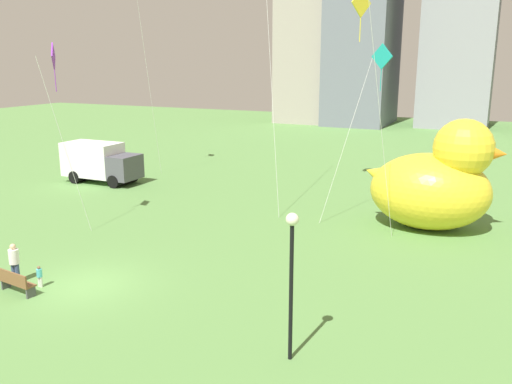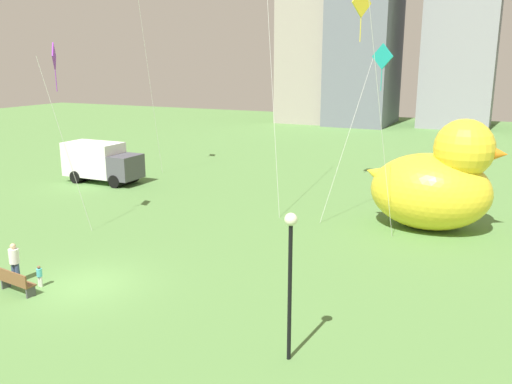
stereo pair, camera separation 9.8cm
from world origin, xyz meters
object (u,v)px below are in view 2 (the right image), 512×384
Objects in this scene: giant_inflatable_duck at (436,183)px; kite_yellow at (363,14)px; person_child at (40,275)px; kite_teal at (380,64)px; box_truck at (101,163)px; park_bench at (16,281)px; person_adult at (14,261)px; kite_purple at (55,63)px; lamppost at (290,260)px.

kite_yellow is at bearing -137.97° from giant_inflatable_duck.
kite_teal is at bearing 54.69° from person_child.
person_child is at bearing -56.59° from box_truck.
kite_teal is at bearing 55.28° from park_bench.
person_adult is at bearing -59.96° from box_truck.
kite_teal is at bearing 83.88° from kite_yellow.
kite_teal is 16.07m from kite_purple.
person_child is 0.15× the size of box_truck.
box_truck is (-23.12, 1.37, -1.03)m from giant_inflatable_duck.
lamppost is 0.48× the size of kite_teal.
kite_purple is (5.89, -9.45, 7.02)m from box_truck.
person_adult is 20.09m from giant_inflatable_duck.
kite_yellow reaches higher than lamppost.
kite_purple is at bearing -154.87° from giant_inflatable_duck.
lamppost is at bearing 0.38° from park_bench.
kite_purple is (-4.36, 6.09, 7.98)m from person_child.
person_child is (1.23, 0.05, -0.41)m from person_adult.
lamppost is 26.60m from box_truck.
box_truck is at bearing 174.96° from kite_teal.
box_truck is 13.16m from kite_purple.
giant_inflatable_duck is at bearing 48.58° from park_bench.
giant_inflatable_duck is 9.34m from kite_yellow.
person_child is 17.77m from kite_yellow.
person_child is at bearing 175.99° from lamppost.
kite_teal is (10.12, 14.60, 7.95)m from park_bench.
kite_teal reaches higher than giant_inflatable_duck.
person_adult is at bearing -63.01° from kite_purple.
person_adult reaches higher than person_child.
kite_teal is (0.29, 2.67, -2.19)m from kite_yellow.
giant_inflatable_duck is 15.09m from lamppost.
giant_inflatable_duck is 6.73m from kite_teal.
giant_inflatable_duck reaches higher than lamppost.
lamppost is (-2.16, -14.92, 0.63)m from giant_inflatable_duck.
kite_yellow is (9.83, 11.93, 10.13)m from park_bench.
box_truck is 21.27m from kite_teal.
kite_teal reaches higher than person_child.
person_child is at bearing -125.31° from kite_teal.
kite_teal is (10.99, 13.83, 7.54)m from person_adult.
kite_purple is at bearing -151.43° from kite_teal.
park_bench is at bearing -179.62° from lamppost.
person_adult is 0.14× the size of kite_yellow.
park_bench is at bearing -41.45° from person_adult.
kite_yellow is at bearing 19.94° from kite_purple.
box_truck is (-9.02, 15.59, 0.55)m from person_adult.
person_child is 0.09× the size of kite_purple.
person_child is at bearing 66.47° from park_bench.
person_adult is 0.28× the size of box_truck.
kite_yellow reaches higher than park_bench.
person_adult is 1.30m from person_child.
person_adult is (-0.87, 0.77, 0.41)m from park_bench.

